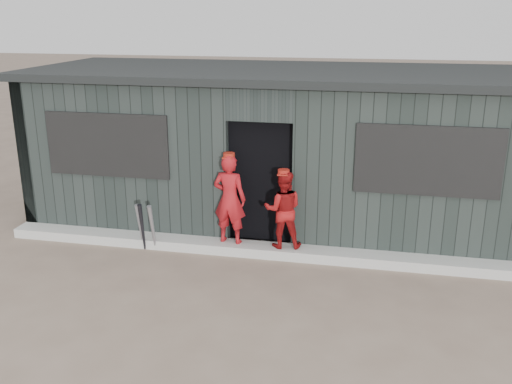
% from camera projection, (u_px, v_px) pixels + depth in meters
% --- Properties ---
extents(ground, '(80.00, 80.00, 0.00)m').
position_uv_depth(ground, '(226.00, 313.00, 6.99)').
color(ground, '#715C4E').
rests_on(ground, ground).
extents(curb, '(8.00, 0.36, 0.15)m').
position_uv_depth(curb, '(256.00, 249.00, 8.67)').
color(curb, '#AAABA5').
rests_on(curb, ground).
extents(bat_left, '(0.08, 0.25, 0.78)m').
position_uv_depth(bat_left, '(153.00, 228.00, 8.66)').
color(bat_left, gray).
rests_on(bat_left, ground).
extents(bat_mid, '(0.10, 0.19, 0.75)m').
position_uv_depth(bat_mid, '(140.00, 226.00, 8.75)').
color(bat_mid, gray).
rests_on(bat_mid, ground).
extents(bat_right, '(0.09, 0.21, 0.78)m').
position_uv_depth(bat_right, '(142.00, 227.00, 8.68)').
color(bat_right, black).
rests_on(bat_right, ground).
extents(player_red_left, '(0.53, 0.38, 1.38)m').
position_uv_depth(player_red_left, '(230.00, 199.00, 8.56)').
color(player_red_left, '#A41419').
rests_on(player_red_left, curb).
extents(player_red_right, '(0.64, 0.53, 1.17)m').
position_uv_depth(player_red_right, '(283.00, 209.00, 8.43)').
color(player_red_right, maroon).
rests_on(player_red_right, curb).
extents(player_grey_back, '(0.61, 0.47, 1.12)m').
position_uv_depth(player_grey_back, '(271.00, 208.00, 9.04)').
color(player_grey_back, '#B6B6B6').
rests_on(player_grey_back, ground).
extents(dugout, '(8.30, 3.30, 2.62)m').
position_uv_depth(dugout, '(276.00, 147.00, 9.87)').
color(dugout, black).
rests_on(dugout, ground).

